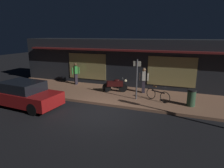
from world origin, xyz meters
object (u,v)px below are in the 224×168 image
(motorcycle, at_px, (115,85))
(person_photographer, at_px, (76,73))
(bicycle_parked, at_px, (158,95))
(trash_bin, at_px, (191,98))
(sign_post, at_px, (137,77))
(parked_car_near, at_px, (24,94))
(person_bystander, at_px, (144,80))

(motorcycle, relative_size, person_photographer, 0.98)
(motorcycle, bearing_deg, bicycle_parked, -15.67)
(motorcycle, relative_size, trash_bin, 1.76)
(person_photographer, relative_size, sign_post, 0.70)
(trash_bin, relative_size, parked_car_near, 0.22)
(trash_bin, bearing_deg, person_photographer, 166.59)
(person_bystander, xyz_separation_m, sign_post, (-0.11, -1.52, 0.48))
(bicycle_parked, bearing_deg, parked_car_near, -155.27)
(parked_car_near, bearing_deg, motorcycle, 45.41)
(person_photographer, distance_m, person_bystander, 5.42)
(motorcycle, xyz_separation_m, person_photographer, (-3.60, 0.93, 0.38))
(bicycle_parked, height_order, person_photographer, person_photographer)
(trash_bin, bearing_deg, person_bystander, 151.70)
(person_photographer, bearing_deg, motorcycle, -14.47)
(person_bystander, bearing_deg, person_photographer, 175.76)
(person_bystander, xyz_separation_m, trash_bin, (2.96, -1.60, -0.41))
(person_bystander, bearing_deg, parked_car_near, -141.77)
(person_photographer, distance_m, parked_car_near, 4.96)
(trash_bin, distance_m, parked_car_near, 9.20)
(parked_car_near, bearing_deg, person_bystander, 38.23)
(motorcycle, relative_size, person_bystander, 0.98)
(motorcycle, distance_m, trash_bin, 4.89)
(sign_post, xyz_separation_m, parked_car_near, (-5.64, -3.02, -0.81))
(person_photographer, xyz_separation_m, trash_bin, (8.37, -2.00, -0.41))
(person_photographer, distance_m, trash_bin, 8.62)
(bicycle_parked, distance_m, trash_bin, 1.84)
(person_photographer, relative_size, parked_car_near, 0.40)
(person_photographer, xyz_separation_m, parked_car_near, (-0.34, -4.93, -0.32))
(motorcycle, bearing_deg, person_photographer, 165.53)
(sign_post, bearing_deg, motorcycle, 149.74)
(person_photographer, height_order, person_bystander, same)
(bicycle_parked, xyz_separation_m, person_photographer, (-6.55, 1.76, 0.52))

